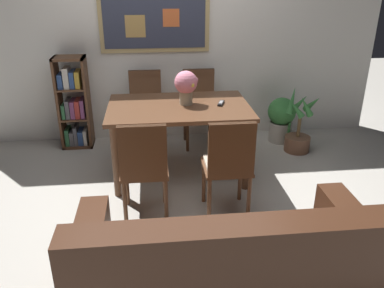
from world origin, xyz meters
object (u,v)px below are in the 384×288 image
Objects in this scene: tv_remote at (221,103)px; potted_ivy at (281,118)px; dining_chair_near_right at (229,161)px; potted_palm at (299,130)px; dining_table at (179,115)px; leather_couch at (227,272)px; bookshelf at (74,106)px; dining_chair_near_left at (144,164)px; dining_chair_far_right at (199,101)px; flower_vase at (186,85)px; dining_chair_far_left at (146,103)px.

potted_ivy is at bearing 39.33° from tv_remote.
dining_chair_near_right is at bearing -95.24° from tv_remote.
potted_palm is at bearing 49.04° from dining_chair_near_right.
dining_table is 0.78× the size of leather_couch.
bookshelf reaches higher than dining_chair_near_right.
bookshelf reaches higher than dining_chair_near_left.
dining_chair_far_right is 1.50m from bookshelf.
dining_chair_near_right and dining_chair_near_left have the same top height.
dining_chair_near_left is at bearing -113.50° from dining_table.
potted_palm is (1.10, 1.26, -0.28)m from dining_chair_near_right.
bookshelf reaches higher than dining_chair_far_right.
dining_chair_far_right is at bearing -2.68° from bookshelf.
bookshelf is 3.26× the size of flower_vase.
dining_chair_near_right is 1.01m from flower_vase.
dining_chair_far_right is 1.64m from dining_chair_near_right.
dining_chair_far_right is 0.85m from tv_remote.
flower_vase is at bearing -61.51° from dining_chair_far_left.
potted_palm is at bearing 16.52° from dining_table.
potted_ivy is at bearing -2.33° from dining_chair_far_left.
dining_chair_near_left is (-0.66, -1.61, 0.00)m from dining_chair_far_right.
bookshelf is 2.68m from potted_palm.
leather_couch is 5.35× the size of flower_vase.
dining_chair_far_right and dining_chair_near_left have the same top height.
dining_chair_near_right is 5.63× the size of tv_remote.
potted_ivy is 3.57× the size of tv_remote.
dining_chair_near_right is 1.00× the size of dining_chair_near_left.
potted_ivy is (1.19, 2.63, -0.01)m from leather_couch.
dining_chair_near_right is 1.00× the size of dining_chair_far_left.
dining_table is at bearing -150.93° from potted_ivy.
potted_palm reaches higher than potted_ivy.
dining_chair_far_left is 0.97m from flower_vase.
bookshelf is at bearing 175.64° from dining_chair_far_left.
dining_chair_near_left is 2.71× the size of flower_vase.
bookshelf reaches higher than dining_table.
flower_vase is at bearing 172.30° from tv_remote.
dining_chair_far_left is at bearing 112.57° from dining_table.
dining_chair_near_right is 2.30m from bookshelf.
bookshelf is at bearing 177.32° from dining_chair_far_right.
dining_chair_far_right reaches higher than dining_table.
dining_chair_far_left is at bearing 133.21° from tv_remote.
potted_ivy is at bearing 65.62° from leather_couch.
leather_couch reaches higher than dining_table.
dining_chair_near_left reaches higher than potted_ivy.
potted_ivy is 1.58m from flower_vase.
dining_table is at bearing -36.29° from bookshelf.
potted_ivy is 0.75× the size of potted_palm.
dining_chair_near_left is 1.18× the size of potted_palm.
dining_chair_far_left is at bearing 179.53° from dining_chair_far_right.
dining_chair_far_right is 1.23m from potted_palm.
dining_chair_far_left reaches higher than leather_couch.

